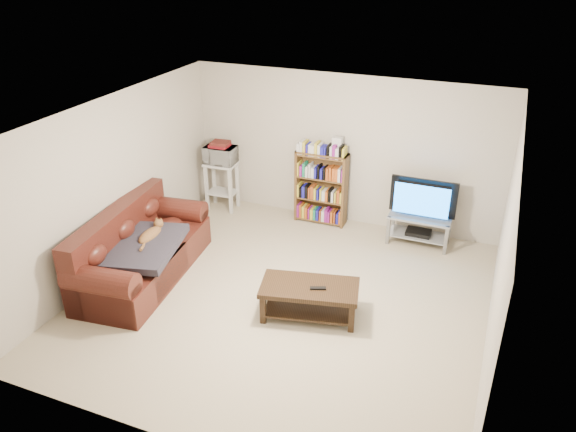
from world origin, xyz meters
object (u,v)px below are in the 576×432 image
at_px(coffee_table, 309,295).
at_px(sofa, 138,254).
at_px(bookshelf, 321,187).
at_px(tv_stand, 419,225).

bearing_deg(coffee_table, sofa, 167.59).
bearing_deg(bookshelf, coffee_table, -74.21).
bearing_deg(tv_stand, sofa, -145.67).
distance_m(coffee_table, bookshelf, 2.59).
distance_m(sofa, bookshelf, 3.07).
xyz_separation_m(sofa, coffee_table, (2.49, 0.01, -0.04)).
distance_m(sofa, tv_stand, 4.13).
height_order(sofa, bookshelf, bookshelf).
relative_size(sofa, tv_stand, 2.59).
relative_size(sofa, coffee_table, 1.85).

